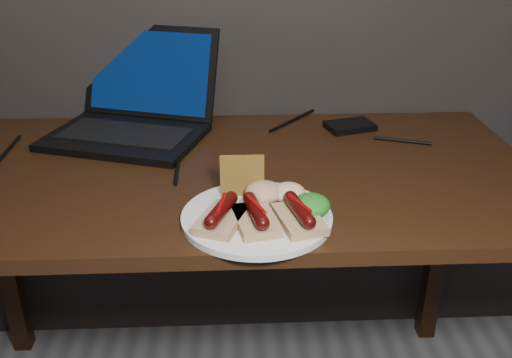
{
  "coord_description": "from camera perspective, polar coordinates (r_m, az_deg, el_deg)",
  "views": [
    {
      "loc": [
        0.03,
        0.23,
        1.28
      ],
      "look_at": [
        0.07,
        1.18,
        0.82
      ],
      "focal_mm": 40.0,
      "sensor_mm": 36.0,
      "label": 1
    }
  ],
  "objects": [
    {
      "name": "laptop",
      "position": [
        1.48,
        -12.07,
        6.55
      ],
      "size": [
        0.45,
        0.44,
        0.25
      ],
      "color": "black",
      "rests_on": "desk"
    },
    {
      "name": "salad_greens",
      "position": [
        1.05,
        5.54,
        -2.61
      ],
      "size": [
        0.07,
        0.07,
        0.04
      ],
      "primitive_type": "ellipsoid",
      "color": "#125B16",
      "rests_on": "plate"
    },
    {
      "name": "bread_sausage_right",
      "position": [
        1.02,
        4.34,
        -3.61
      ],
      "size": [
        0.1,
        0.13,
        0.04
      ],
      "color": "tan",
      "rests_on": "plate"
    },
    {
      "name": "salsa_mound",
      "position": [
        1.09,
        0.77,
        -1.33
      ],
      "size": [
        0.07,
        0.07,
        0.04
      ],
      "primitive_type": "ellipsoid",
      "color": "maroon",
      "rests_on": "plate"
    },
    {
      "name": "bread_sausage_center",
      "position": [
        1.01,
        -0.03,
        -3.73
      ],
      "size": [
        0.09,
        0.13,
        0.04
      ],
      "color": "tan",
      "rests_on": "plate"
    },
    {
      "name": "coleslaw_mound",
      "position": [
        1.09,
        3.29,
        -1.37
      ],
      "size": [
        0.06,
        0.06,
        0.04
      ],
      "primitive_type": "ellipsoid",
      "color": "beige",
      "rests_on": "plate"
    },
    {
      "name": "hard_drive",
      "position": [
        1.51,
        9.37,
        5.25
      ],
      "size": [
        0.14,
        0.11,
        0.02
      ],
      "primitive_type": "cube",
      "rotation": [
        0.0,
        0.0,
        0.28
      ],
      "color": "black",
      "rests_on": "desk"
    },
    {
      "name": "desk_cables",
      "position": [
        1.4,
        -4.2,
        3.67
      ],
      "size": [
        1.02,
        0.47,
        0.01
      ],
      "color": "black",
      "rests_on": "desk"
    },
    {
      "name": "desk",
      "position": [
        1.3,
        -3.46,
        -2.45
      ],
      "size": [
        1.4,
        0.7,
        0.75
      ],
      "color": "black",
      "rests_on": "ground"
    },
    {
      "name": "plate",
      "position": [
        1.05,
        0.08,
        -3.84
      ],
      "size": [
        0.28,
        0.28,
        0.01
      ],
      "primitive_type": "cylinder",
      "rotation": [
        0.0,
        0.0,
        0.01
      ],
      "color": "silver",
      "rests_on": "desk"
    },
    {
      "name": "crispbread",
      "position": [
        1.1,
        -1.4,
        0.33
      ],
      "size": [
        0.09,
        0.01,
        0.08
      ],
      "primitive_type": "cube",
      "color": "olive",
      "rests_on": "plate"
    },
    {
      "name": "bread_sausage_left",
      "position": [
        1.02,
        -3.46,
        -3.63
      ],
      "size": [
        0.11,
        0.13,
        0.04
      ],
      "color": "tan",
      "rests_on": "plate"
    }
  ]
}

